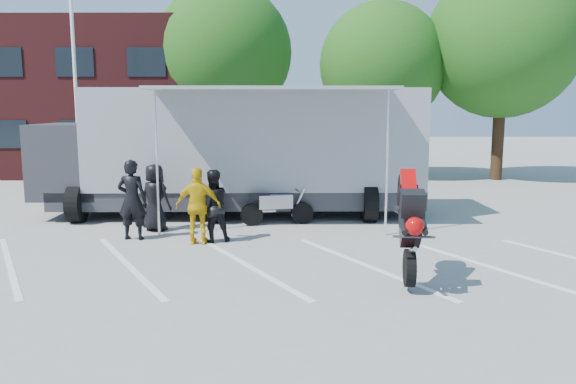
{
  "coord_description": "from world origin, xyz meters",
  "views": [
    {
      "loc": [
        1.1,
        -9.9,
        3.15
      ],
      "look_at": [
        1.0,
        2.27,
        1.3
      ],
      "focal_mm": 35.0,
      "sensor_mm": 36.0,
      "label": 1
    }
  ],
  "objects_px": {
    "spectator_leather_c": "(212,206)",
    "spectator_hivis": "(198,206)",
    "tree_mid": "(382,65)",
    "parked_motorcycle": "(277,225)",
    "spectator_leather_b": "(132,200)",
    "flagpole": "(81,51)",
    "transporter_truck": "(240,214)",
    "tree_right": "(503,41)",
    "tree_left": "(224,53)",
    "spectator_leather_a": "(155,198)",
    "stunt_bike_rider": "(404,278)"
  },
  "relations": [
    {
      "from": "tree_mid",
      "to": "spectator_leather_c",
      "type": "xyz_separation_m",
      "value": [
        -5.78,
        -11.98,
        -4.09
      ]
    },
    {
      "from": "tree_right",
      "to": "tree_left",
      "type": "bearing_deg",
      "value": 172.87
    },
    {
      "from": "spectator_leather_a",
      "to": "spectator_leather_c",
      "type": "height_order",
      "value": "spectator_leather_a"
    },
    {
      "from": "tree_mid",
      "to": "tree_right",
      "type": "distance_m",
      "value": 5.11
    },
    {
      "from": "spectator_leather_a",
      "to": "spectator_leather_b",
      "type": "height_order",
      "value": "spectator_leather_b"
    },
    {
      "from": "spectator_hivis",
      "to": "parked_motorcycle",
      "type": "bearing_deg",
      "value": -127.59
    },
    {
      "from": "tree_left",
      "to": "tree_mid",
      "type": "xyz_separation_m",
      "value": [
        7.0,
        -1.0,
        -0.62
      ]
    },
    {
      "from": "stunt_bike_rider",
      "to": "transporter_truck",
      "type": "bearing_deg",
      "value": 124.62
    },
    {
      "from": "tree_left",
      "to": "tree_right",
      "type": "height_order",
      "value": "tree_right"
    },
    {
      "from": "flagpole",
      "to": "transporter_truck",
      "type": "distance_m",
      "value": 8.49
    },
    {
      "from": "tree_right",
      "to": "spectator_hivis",
      "type": "xyz_separation_m",
      "value": [
        -11.07,
        -11.71,
        -4.99
      ]
    },
    {
      "from": "flagpole",
      "to": "spectator_hivis",
      "type": "relative_size",
      "value": 4.49
    },
    {
      "from": "tree_left",
      "to": "tree_mid",
      "type": "bearing_deg",
      "value": -8.13
    },
    {
      "from": "spectator_leather_c",
      "to": "spectator_hivis",
      "type": "relative_size",
      "value": 0.96
    },
    {
      "from": "tree_mid",
      "to": "transporter_truck",
      "type": "bearing_deg",
      "value": -122.38
    },
    {
      "from": "flagpole",
      "to": "tree_mid",
      "type": "height_order",
      "value": "flagpole"
    },
    {
      "from": "spectator_leather_c",
      "to": "parked_motorcycle",
      "type": "bearing_deg",
      "value": -148.7
    },
    {
      "from": "flagpole",
      "to": "parked_motorcycle",
      "type": "bearing_deg",
      "value": -36.05
    },
    {
      "from": "stunt_bike_rider",
      "to": "tree_mid",
      "type": "bearing_deg",
      "value": 87.47
    },
    {
      "from": "flagpole",
      "to": "spectator_hivis",
      "type": "height_order",
      "value": "flagpole"
    },
    {
      "from": "tree_mid",
      "to": "spectator_leather_b",
      "type": "distance_m",
      "value": 14.63
    },
    {
      "from": "stunt_bike_rider",
      "to": "spectator_leather_b",
      "type": "relative_size",
      "value": 1.13
    },
    {
      "from": "stunt_bike_rider",
      "to": "spectator_leather_b",
      "type": "distance_m",
      "value": 6.71
    },
    {
      "from": "tree_mid",
      "to": "stunt_bike_rider",
      "type": "relative_size",
      "value": 3.52
    },
    {
      "from": "spectator_leather_b",
      "to": "spectator_leather_c",
      "type": "xyz_separation_m",
      "value": [
        1.94,
        -0.21,
        -0.11
      ]
    },
    {
      "from": "tree_mid",
      "to": "transporter_truck",
      "type": "distance_m",
      "value": 11.31
    },
    {
      "from": "tree_left",
      "to": "spectator_leather_c",
      "type": "height_order",
      "value": "tree_left"
    },
    {
      "from": "transporter_truck",
      "to": "spectator_leather_a",
      "type": "distance_m",
      "value": 3.08
    },
    {
      "from": "tree_left",
      "to": "parked_motorcycle",
      "type": "xyz_separation_m",
      "value": [
        2.69,
        -11.05,
        -5.57
      ]
    },
    {
      "from": "tree_left",
      "to": "spectator_leather_b",
      "type": "relative_size",
      "value": 4.48
    },
    {
      "from": "tree_right",
      "to": "flagpole",
      "type": "bearing_deg",
      "value": -164.52
    },
    {
      "from": "tree_mid",
      "to": "tree_right",
      "type": "bearing_deg",
      "value": -5.71
    },
    {
      "from": "tree_mid",
      "to": "parked_motorcycle",
      "type": "xyz_separation_m",
      "value": [
        -4.31,
        -10.05,
        -4.94
      ]
    },
    {
      "from": "flagpole",
      "to": "spectator_leather_b",
      "type": "bearing_deg",
      "value": -62.48
    },
    {
      "from": "tree_mid",
      "to": "spectator_hivis",
      "type": "height_order",
      "value": "tree_mid"
    },
    {
      "from": "flagpole",
      "to": "spectator_leather_c",
      "type": "distance_m",
      "value": 9.81
    },
    {
      "from": "parked_motorcycle",
      "to": "spectator_leather_c",
      "type": "relative_size",
      "value": 1.18
    },
    {
      "from": "tree_right",
      "to": "spectator_leather_a",
      "type": "height_order",
      "value": "tree_right"
    },
    {
      "from": "tree_right",
      "to": "spectator_hivis",
      "type": "relative_size",
      "value": 5.12
    },
    {
      "from": "spectator_leather_c",
      "to": "tree_left",
      "type": "bearing_deg",
      "value": -105.99
    },
    {
      "from": "flagpole",
      "to": "transporter_truck",
      "type": "relative_size",
      "value": 0.7
    },
    {
      "from": "tree_right",
      "to": "transporter_truck",
      "type": "height_order",
      "value": "tree_right"
    },
    {
      "from": "tree_left",
      "to": "tree_right",
      "type": "distance_m",
      "value": 12.1
    },
    {
      "from": "flagpole",
      "to": "tree_mid",
      "type": "relative_size",
      "value": 1.04
    },
    {
      "from": "stunt_bike_rider",
      "to": "spectator_leather_a",
      "type": "bearing_deg",
      "value": 148.68
    },
    {
      "from": "stunt_bike_rider",
      "to": "spectator_leather_a",
      "type": "relative_size",
      "value": 1.27
    },
    {
      "from": "transporter_truck",
      "to": "spectator_leather_b",
      "type": "height_order",
      "value": "spectator_leather_b"
    },
    {
      "from": "tree_right",
      "to": "spectator_leather_c",
      "type": "height_order",
      "value": "tree_right"
    },
    {
      "from": "flagpole",
      "to": "spectator_leather_c",
      "type": "xyz_separation_m",
      "value": [
        5.47,
        -6.98,
        -4.2
      ]
    },
    {
      "from": "spectator_leather_a",
      "to": "spectator_hivis",
      "type": "bearing_deg",
      "value": 156.56
    }
  ]
}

